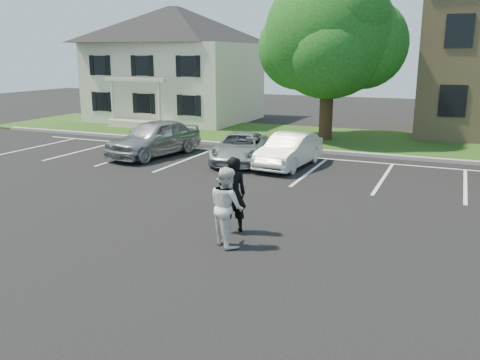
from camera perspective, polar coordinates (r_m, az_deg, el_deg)
name	(u,v)px	position (r m, az deg, el deg)	size (l,w,h in m)	color
ground_plane	(224,237)	(12.90, -1.77, -6.38)	(90.00, 90.00, 0.00)	black
curb	(334,152)	(23.92, 10.49, 3.09)	(40.00, 0.30, 0.15)	gray
grass_strip	(351,140)	(27.79, 12.37, 4.41)	(44.00, 8.00, 0.08)	#1F4013
stall_lines	(351,170)	(20.74, 12.34, 1.15)	(34.00, 5.36, 0.01)	silver
house	(175,64)	(35.86, -7.28, 12.78)	(10.30, 9.22, 7.60)	beige
tree	(331,37)	(27.38, 10.22, 15.54)	(7.80, 7.20, 8.80)	black
man_black_suit	(233,195)	(12.95, -0.83, -1.67)	(0.72, 0.48, 1.99)	black
man_white_shirt	(227,207)	(12.08, -1.49, -2.99)	(0.93, 0.73, 1.92)	silver
car_silver_west	(154,138)	(23.23, -9.59, 4.69)	(1.95, 4.86, 1.66)	#A4A5A9
car_silver_minivan	(240,148)	(21.60, 0.04, 3.65)	(2.07, 4.48, 1.25)	#A5A7AC
car_white_sedan	(289,150)	(20.76, 5.55, 3.32)	(1.44, 4.12, 1.36)	silver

